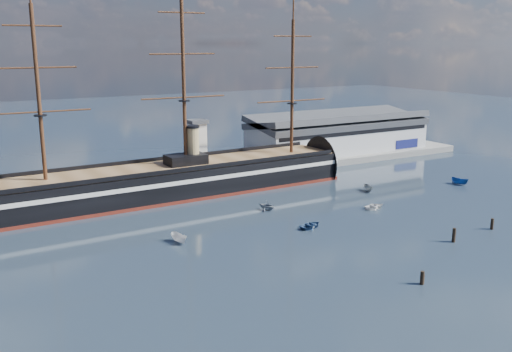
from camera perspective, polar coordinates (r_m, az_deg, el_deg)
ground at (r=132.46m, az=-1.03°, el=-3.36°), size 600.00×600.00×0.00m
quay at (r=167.85m, az=-4.02°, el=0.15°), size 180.00×18.00×2.00m
warehouse at (r=194.96m, az=8.21°, el=4.25°), size 63.00×21.00×11.60m
quay_tower at (r=160.34m, az=-5.85°, el=3.06°), size 5.00×5.00×15.00m
warship at (r=144.84m, az=-8.33°, el=-0.41°), size 113.10×18.79×53.94m
motorboat_a at (r=111.74m, az=-7.67°, el=-6.65°), size 5.97×2.82×2.30m
motorboat_b at (r=120.09m, az=5.51°, el=-5.17°), size 2.20×3.64×1.59m
motorboat_c at (r=151.04m, az=11.16°, el=-1.54°), size 5.57×3.79×2.09m
motorboat_d at (r=131.92m, az=1.12°, el=-3.43°), size 7.52×5.66×2.53m
motorboat_e at (r=136.04m, az=11.81°, el=-3.20°), size 1.59×3.47×1.58m
motorboat_f at (r=165.27m, az=19.68°, el=-0.81°), size 6.05×3.22×2.30m
piling_near_mid at (r=96.43m, az=16.24°, el=-10.36°), size 0.64×0.64×2.93m
piling_near_right at (r=117.61m, az=19.12°, el=-6.26°), size 0.64×0.64×3.54m
piling_far_right at (r=128.28m, az=22.49°, el=-4.94°), size 0.64×0.64×3.04m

